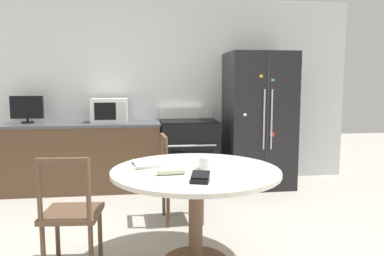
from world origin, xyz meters
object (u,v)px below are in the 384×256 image
(dining_chair_far, at_px, (179,179))
(dining_chair_left, at_px, (71,214))
(refrigerator, at_px, (258,120))
(microwave, at_px, (110,110))
(candle_glass, at_px, (205,164))
(wallet, at_px, (200,178))
(oven_range, at_px, (189,153))
(countertop_tv, at_px, (27,108))

(dining_chair_far, distance_m, dining_chair_left, 1.29)
(refrigerator, distance_m, microwave, 2.02)
(dining_chair_far, xyz_separation_m, candle_glass, (0.11, -0.94, 0.37))
(dining_chair_far, distance_m, wallet, 1.38)
(oven_range, bearing_deg, dining_chair_far, -101.37)
(oven_range, relative_size, dining_chair_left, 1.20)
(dining_chair_left, xyz_separation_m, candle_glass, (1.03, -0.03, 0.37))
(countertop_tv, bearing_deg, dining_chair_far, -36.18)
(refrigerator, xyz_separation_m, candle_glass, (-1.10, -2.14, -0.11))
(refrigerator, relative_size, oven_range, 1.69)
(oven_range, xyz_separation_m, candle_glass, (-0.14, -2.19, 0.33))
(oven_range, height_order, dining_chair_left, oven_range)
(microwave, distance_m, candle_glass, 2.47)
(dining_chair_left, bearing_deg, oven_range, 66.11)
(refrigerator, bearing_deg, dining_chair_left, -135.28)
(refrigerator, relative_size, countertop_tv, 4.45)
(oven_range, bearing_deg, refrigerator, -3.21)
(microwave, relative_size, dining_chair_left, 0.52)
(countertop_tv, xyz_separation_m, wallet, (1.87, -2.69, -0.30))
(oven_range, relative_size, wallet, 6.85)
(microwave, height_order, wallet, microwave)
(microwave, relative_size, dining_chair_far, 0.52)
(microwave, distance_m, countertop_tv, 1.06)
(countertop_tv, relative_size, candle_glass, 4.29)
(microwave, bearing_deg, refrigerator, -3.94)
(candle_glass, bearing_deg, oven_range, 86.27)
(countertop_tv, height_order, candle_glass, countertop_tv)
(refrigerator, bearing_deg, dining_chair_far, -135.29)
(oven_range, distance_m, candle_glass, 2.22)
(microwave, xyz_separation_m, candle_glass, (0.91, -2.28, -0.26))
(dining_chair_far, bearing_deg, microwave, -152.85)
(wallet, bearing_deg, refrigerator, 64.56)
(dining_chair_far, distance_m, candle_glass, 1.01)
(dining_chair_far, relative_size, wallet, 5.72)
(candle_glass, height_order, wallet, candle_glass)
(refrigerator, distance_m, oven_range, 1.06)
(refrigerator, distance_m, candle_glass, 2.41)
(oven_range, xyz_separation_m, dining_chair_far, (-0.25, -1.26, -0.03))
(refrigerator, xyz_separation_m, countertop_tv, (-3.07, 0.16, 0.18))
(dining_chair_far, bearing_deg, dining_chair_left, -48.97)
(countertop_tv, xyz_separation_m, dining_chair_left, (0.94, -2.27, -0.66))
(candle_glass, bearing_deg, countertop_tv, 130.58)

